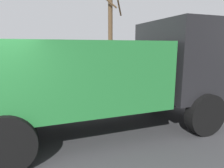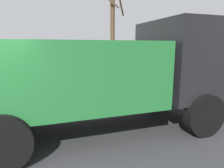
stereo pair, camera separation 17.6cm
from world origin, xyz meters
name	(u,v)px [view 1 (the left image)]	position (x,y,z in m)	size (l,w,h in m)	color
sidewalk_curb	(7,94)	(0.00, 6.50, 0.07)	(36.00, 5.00, 0.15)	#ADA89E
fire_hydrant	(26,88)	(0.87, 5.12, 0.57)	(0.25, 0.55, 0.79)	#2D8438
loose_tire	(17,84)	(0.55, 4.90, 0.81)	(1.29, 1.29, 0.28)	black
dump_truck_green	(112,71)	(3.12, 1.13, 1.61)	(7.11, 3.07, 3.00)	#237033
bare_tree	(110,35)	(5.60, 7.21, 2.91)	(1.37, 1.34, 5.29)	#4C3823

